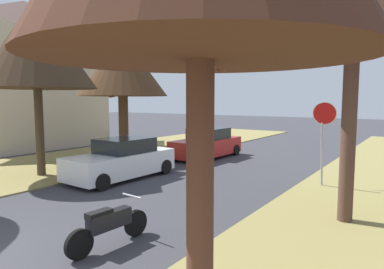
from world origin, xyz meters
name	(u,v)px	position (x,y,z in m)	size (l,w,h in m)	color
stop_sign_far	(324,125)	(4.35, 10.35, 2.19)	(0.81, 0.42, 2.96)	#9EA0A5
street_tree_left_mid_a	(36,45)	(-5.44, 5.66, 5.20)	(4.59, 4.59, 6.85)	#473726
street_tree_left_mid_b	(122,66)	(-5.97, 10.74, 4.84)	(4.71, 4.71, 6.42)	brown
parked_sedan_white	(122,160)	(-2.47, 7.25, 0.72)	(2.04, 4.44, 1.57)	white
parked_sedan_red	(207,144)	(-2.29, 13.25, 0.72)	(2.04, 4.44, 1.57)	red
parked_motorcycle	(109,225)	(1.97, 2.64, 0.48)	(0.60, 2.05, 0.97)	black
house_backdrop_left	(28,73)	(-14.75, 10.58, 4.91)	(7.21, 8.66, 9.54)	beige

